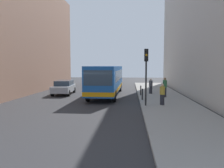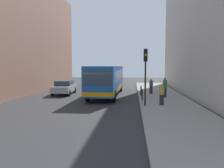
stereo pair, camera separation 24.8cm
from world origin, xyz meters
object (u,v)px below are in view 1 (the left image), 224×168
Objects in this scene: traffic_light at (146,66)px; bollard_mid at (141,90)px; pedestrian_far_sidewalk at (151,86)px; pedestrian_near_signal at (162,94)px; pedestrian_mid_sidewalk at (165,87)px; car_beside_bus at (64,87)px; bollard_near at (142,94)px; bus at (107,79)px.

bollard_mid is (-0.10, 5.70, -2.38)m from traffic_light.
pedestrian_far_sidewalk is (1.00, 7.16, -2.08)m from traffic_light.
pedestrian_near_signal reaches higher than bollard_mid.
pedestrian_mid_sidewalk is at bearing 65.97° from traffic_light.
car_beside_bus is at bearing 139.76° from traffic_light.
bollard_near is at bearing 148.76° from car_beside_bus.
car_beside_bus is 2.86× the size of pedestrian_near_signal.
pedestrian_far_sidewalk is (1.10, 1.46, 0.30)m from bollard_mid.
bollard_near is at bearing -90.00° from bollard_mid.
pedestrian_near_signal reaches higher than bollard_near.
pedestrian_mid_sidewalk is at bearing -149.67° from pedestrian_far_sidewalk.
bus is 4.79m from car_beside_bus.
bollard_near is at bearing 92.08° from traffic_light.
car_beside_bus is 9.12m from bollard_near.
traffic_light is at bearing -59.66° from pedestrian_mid_sidewalk.
pedestrian_far_sidewalk is (4.53, 0.76, -0.80)m from bus.
bus is at bearing -124.75° from pedestrian_near_signal.
pedestrian_mid_sidewalk reaches higher than bollard_near.
bus is 5.90m from pedestrian_mid_sidewalk.
pedestrian_near_signal is at bearing -75.91° from bollard_mid.
car_beside_bus is 4.75× the size of bollard_near.
traffic_light is 2.60× the size of pedestrian_near_signal.
traffic_light is 3.64m from bollard_near.
bollard_mid is at bearing 169.48° from bus.
traffic_light reaches higher than pedestrian_mid_sidewalk.
car_beside_bus is at bearing 171.29° from bollard_mid.
pedestrian_near_signal is at bearing 129.46° from bus.
pedestrian_far_sidewalk is at bearing -161.18° from pedestrian_near_signal.
pedestrian_mid_sidewalk is (2.15, 1.85, 0.44)m from bollard_near.
pedestrian_near_signal is at bearing 17.40° from traffic_light.
traffic_light is at bearing 135.88° from car_beside_bus.
traffic_light reaches higher than pedestrian_near_signal.
car_beside_bus is 2.87× the size of pedestrian_far_sidewalk.
pedestrian_far_sidewalk is (-1.05, 2.56, -0.13)m from pedestrian_mid_sidewalk.
bus is 5.13m from bollard_near.
traffic_light is at bearing -179.88° from pedestrian_far_sidewalk.
pedestrian_far_sidewalk is at bearing 52.92° from bollard_mid.
bollard_mid is 0.60× the size of pedestrian_near_signal.
car_beside_bus reaches higher than bollard_mid.
bollard_near is 4.56m from pedestrian_far_sidewalk.
bollard_near is (8.09, -4.19, -0.16)m from car_beside_bus.
bus reaches higher than pedestrian_near_signal.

